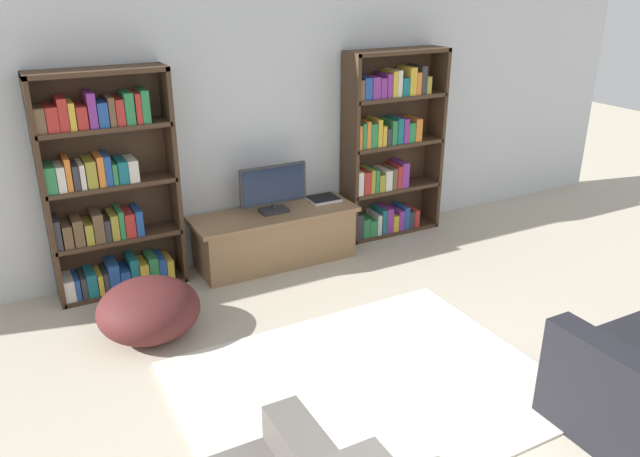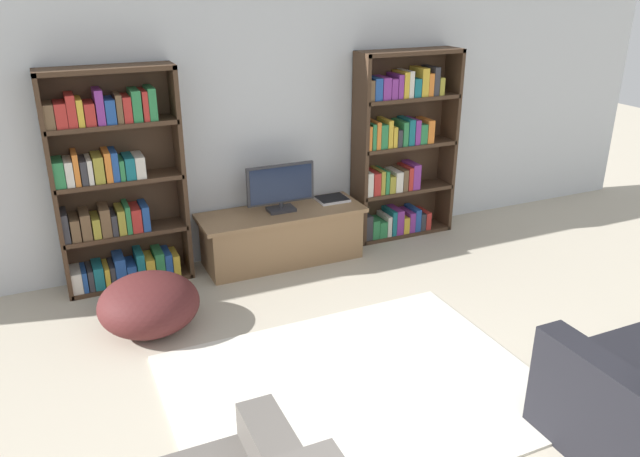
{
  "view_description": "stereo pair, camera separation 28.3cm",
  "coord_description": "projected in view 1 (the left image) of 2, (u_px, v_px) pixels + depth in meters",
  "views": [
    {
      "loc": [
        -1.97,
        -0.84,
        2.45
      ],
      "look_at": [
        0.03,
        2.91,
        0.7
      ],
      "focal_mm": 35.0,
      "sensor_mm": 36.0,
      "label": 1
    },
    {
      "loc": [
        -1.72,
        -0.97,
        2.45
      ],
      "look_at": [
        0.03,
        2.91,
        0.7
      ],
      "focal_mm": 35.0,
      "sensor_mm": 36.0,
      "label": 2
    }
  ],
  "objects": [
    {
      "name": "tv_stand",
      "position": [
        275.0,
        237.0,
        5.62
      ],
      "size": [
        1.49,
        0.52,
        0.48
      ],
      "color": "#8E6B47",
      "rests_on": "ground_plane"
    },
    {
      "name": "television",
      "position": [
        273.0,
        188.0,
        5.45
      ],
      "size": [
        0.62,
        0.16,
        0.43
      ],
      "color": "#2D2D33",
      "rests_on": "tv_stand"
    },
    {
      "name": "area_rug",
      "position": [
        367.0,
        387.0,
        3.96
      ],
      "size": [
        2.29,
        1.8,
        0.02
      ],
      "color": "beige",
      "rests_on": "ground_plane"
    },
    {
      "name": "beanbag_ottoman",
      "position": [
        149.0,
        310.0,
        4.47
      ],
      "size": [
        0.73,
        0.73,
        0.42
      ],
      "primitive_type": "ellipsoid",
      "color": "#4C1E1E",
      "rests_on": "ground_plane"
    },
    {
      "name": "wall_back",
      "position": [
        246.0,
        115.0,
        5.43
      ],
      "size": [
        8.8,
        0.06,
        2.6
      ],
      "color": "silver",
      "rests_on": "ground_plane"
    },
    {
      "name": "laptop",
      "position": [
        323.0,
        199.0,
        5.81
      ],
      "size": [
        0.28,
        0.24,
        0.03
      ],
      "color": "silver",
      "rests_on": "tv_stand"
    },
    {
      "name": "bookshelf_left",
      "position": [
        106.0,
        190.0,
        4.9
      ],
      "size": [
        1.02,
        0.3,
        1.8
      ],
      "color": "#422D1E",
      "rests_on": "ground_plane"
    },
    {
      "name": "bookshelf_right",
      "position": [
        387.0,
        148.0,
        6.05
      ],
      "size": [
        1.02,
        0.3,
        1.8
      ],
      "color": "#422D1E",
      "rests_on": "ground_plane"
    }
  ]
}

